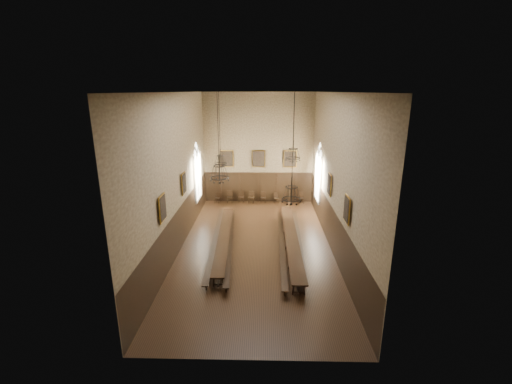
{
  "coord_description": "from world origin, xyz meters",
  "views": [
    {
      "loc": [
        0.45,
        -18.81,
        9.07
      ],
      "look_at": [
        -0.03,
        1.5,
        3.04
      ],
      "focal_mm": 24.0,
      "sensor_mm": 36.0,
      "label": 1
    }
  ],
  "objects_px": {
    "table_right": "(291,243)",
    "chair_1": "(230,199)",
    "bench_right_inner": "(282,244)",
    "chandelier_front_left": "(219,173)",
    "bench_right_outer": "(298,241)",
    "chair_5": "(276,200)",
    "chair_0": "(218,200)",
    "chair_7": "(301,200)",
    "chair_4": "(263,199)",
    "bench_left_outer": "(215,240)",
    "table_left": "(224,241)",
    "chandelier_back_right": "(293,154)",
    "chandelier_back_left": "(220,159)",
    "bench_left_inner": "(230,242)",
    "chair_2": "(241,199)",
    "chair_3": "(251,200)",
    "chandelier_front_right": "(291,193)"
  },
  "relations": [
    {
      "from": "chandelier_back_right",
      "to": "chair_5",
      "type": "bearing_deg",
      "value": 98.25
    },
    {
      "from": "bench_right_inner",
      "to": "chair_3",
      "type": "xyz_separation_m",
      "value": [
        -2.14,
        8.66,
        -0.0
      ]
    },
    {
      "from": "bench_right_inner",
      "to": "chandelier_front_left",
      "type": "height_order",
      "value": "chandelier_front_left"
    },
    {
      "from": "chair_1",
      "to": "chandelier_back_right",
      "type": "distance_m",
      "value": 8.76
    },
    {
      "from": "bench_left_outer",
      "to": "chair_4",
      "type": "relative_size",
      "value": 11.75
    },
    {
      "from": "chair_3",
      "to": "chair_1",
      "type": "bearing_deg",
      "value": -176.68
    },
    {
      "from": "chair_0",
      "to": "chandelier_front_left",
      "type": "bearing_deg",
      "value": -65.85
    },
    {
      "from": "chair_5",
      "to": "chair_2",
      "type": "bearing_deg",
      "value": 167.2
    },
    {
      "from": "table_right",
      "to": "chair_3",
      "type": "bearing_deg",
      "value": 107.21
    },
    {
      "from": "bench_right_inner",
      "to": "chair_4",
      "type": "xyz_separation_m",
      "value": [
        -1.13,
        8.77,
        -0.03
      ]
    },
    {
      "from": "chandelier_back_right",
      "to": "chandelier_front_right",
      "type": "distance_m",
      "value": 5.82
    },
    {
      "from": "bench_right_outer",
      "to": "chandelier_front_left",
      "type": "distance_m",
      "value": 7.12
    },
    {
      "from": "chandelier_back_left",
      "to": "chair_1",
      "type": "bearing_deg",
      "value": 90.69
    },
    {
      "from": "table_right",
      "to": "bench_right_outer",
      "type": "xyz_separation_m",
      "value": [
        0.48,
        0.45,
        -0.12
      ]
    },
    {
      "from": "chair_5",
      "to": "chair_7",
      "type": "xyz_separation_m",
      "value": [
        2.07,
        -0.07,
        0.02
      ]
    },
    {
      "from": "chair_5",
      "to": "chandelier_front_left",
      "type": "height_order",
      "value": "chandelier_front_left"
    },
    {
      "from": "bench_left_outer",
      "to": "table_left",
      "type": "bearing_deg",
      "value": -23.17
    },
    {
      "from": "chair_0",
      "to": "chair_7",
      "type": "height_order",
      "value": "chair_7"
    },
    {
      "from": "chair_5",
      "to": "chandelier_back_left",
      "type": "relative_size",
      "value": 0.19
    },
    {
      "from": "bench_right_outer",
      "to": "chandelier_front_right",
      "type": "height_order",
      "value": "chandelier_front_right"
    },
    {
      "from": "chair_4",
      "to": "chair_0",
      "type": "bearing_deg",
      "value": -175.85
    },
    {
      "from": "bench_left_inner",
      "to": "bench_right_outer",
      "type": "distance_m",
      "value": 4.13
    },
    {
      "from": "table_left",
      "to": "bench_right_inner",
      "type": "xyz_separation_m",
      "value": [
        3.45,
        -0.17,
        -0.08
      ]
    },
    {
      "from": "chair_0",
      "to": "chair_7",
      "type": "bearing_deg",
      "value": 15.56
    },
    {
      "from": "bench_right_outer",
      "to": "chandelier_back_right",
      "type": "relative_size",
      "value": 2.39
    },
    {
      "from": "chair_1",
      "to": "bench_right_inner",
      "type": "bearing_deg",
      "value": -70.68
    },
    {
      "from": "bench_left_outer",
      "to": "chair_4",
      "type": "xyz_separation_m",
      "value": [
        2.88,
        8.36,
        -0.03
      ]
    },
    {
      "from": "bench_right_outer",
      "to": "chandelier_front_right",
      "type": "relative_size",
      "value": 1.96
    },
    {
      "from": "chair_2",
      "to": "chair_4",
      "type": "relative_size",
      "value": 1.07
    },
    {
      "from": "chair_5",
      "to": "bench_right_outer",
      "type": "bearing_deg",
      "value": -95.4
    },
    {
      "from": "bench_right_inner",
      "to": "chair_7",
      "type": "xyz_separation_m",
      "value": [
        2.04,
        8.67,
        -0.02
      ]
    },
    {
      "from": "bench_right_outer",
      "to": "chair_0",
      "type": "relative_size",
      "value": 11.58
    },
    {
      "from": "table_left",
      "to": "chair_2",
      "type": "xyz_separation_m",
      "value": [
        0.46,
        8.58,
        -0.08
      ]
    },
    {
      "from": "bench_left_inner",
      "to": "chandelier_front_left",
      "type": "height_order",
      "value": "chandelier_front_left"
    },
    {
      "from": "bench_left_outer",
      "to": "chair_4",
      "type": "height_order",
      "value": "chair_4"
    },
    {
      "from": "table_right",
      "to": "chandelier_back_left",
      "type": "bearing_deg",
      "value": 146.7
    },
    {
      "from": "chandelier_front_left",
      "to": "chandelier_front_right",
      "type": "height_order",
      "value": "same"
    },
    {
      "from": "bench_left_inner",
      "to": "chair_2",
      "type": "xyz_separation_m",
      "value": [
        0.1,
        8.54,
        -0.01
      ]
    },
    {
      "from": "bench_right_inner",
      "to": "chair_4",
      "type": "height_order",
      "value": "chair_4"
    },
    {
      "from": "chair_5",
      "to": "chair_0",
      "type": "bearing_deg",
      "value": 168.48
    },
    {
      "from": "bench_right_inner",
      "to": "chair_5",
      "type": "relative_size",
      "value": 12.15
    },
    {
      "from": "bench_right_inner",
      "to": "chandelier_front_left",
      "type": "bearing_deg",
      "value": -143.82
    },
    {
      "from": "table_right",
      "to": "chair_4",
      "type": "height_order",
      "value": "chair_4"
    },
    {
      "from": "chair_1",
      "to": "chandelier_back_right",
      "type": "xyz_separation_m",
      "value": [
        4.73,
        -5.55,
        4.85
      ]
    },
    {
      "from": "table_right",
      "to": "chair_1",
      "type": "height_order",
      "value": "chair_1"
    },
    {
      "from": "bench_right_inner",
      "to": "chair_5",
      "type": "height_order",
      "value": "chair_5"
    },
    {
      "from": "bench_right_outer",
      "to": "chair_7",
      "type": "bearing_deg",
      "value": 83.01
    },
    {
      "from": "bench_left_outer",
      "to": "chair_4",
      "type": "bearing_deg",
      "value": 70.95
    },
    {
      "from": "bench_left_inner",
      "to": "chair_0",
      "type": "distance_m",
      "value": 8.64
    },
    {
      "from": "bench_left_outer",
      "to": "chandelier_back_left",
      "type": "relative_size",
      "value": 2.35
    }
  ]
}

